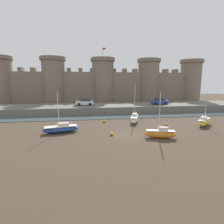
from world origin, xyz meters
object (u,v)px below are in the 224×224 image
at_px(mooring_buoy_near_shore, 104,121).
at_px(car_quay_east, 160,101).
at_px(sailboat_near_channel_right, 204,122).
at_px(sailboat_midflat_centre, 160,133).
at_px(sailboat_foreground_right, 61,129).
at_px(mooring_buoy_off_centre, 112,134).
at_px(mooring_buoy_near_channel, 166,124).
at_px(car_quay_centre_east, 85,102).
at_px(sailboat_midflat_left, 135,119).

distance_m(mooring_buoy_near_shore, car_quay_east, 18.70).
bearing_deg(sailboat_near_channel_right, sailboat_midflat_centre, -152.53).
distance_m(sailboat_foreground_right, mooring_buoy_off_centre, 7.29).
xyz_separation_m(sailboat_midflat_centre, sailboat_foreground_right, (-12.84, 4.44, -0.04)).
height_order(mooring_buoy_near_channel, mooring_buoy_off_centre, mooring_buoy_off_centre).
xyz_separation_m(mooring_buoy_near_shore, car_quay_centre_east, (-3.37, 11.77, 2.19)).
bearing_deg(sailboat_near_channel_right, mooring_buoy_off_centre, -168.97).
bearing_deg(mooring_buoy_off_centre, mooring_buoy_near_channel, 23.07).
xyz_separation_m(sailboat_near_channel_right, mooring_buoy_near_shore, (-15.93, 4.78, -0.41)).
bearing_deg(mooring_buoy_off_centre, car_quay_centre_east, 100.32).
height_order(sailboat_midflat_left, mooring_buoy_near_channel, sailboat_midflat_left).
bearing_deg(sailboat_midflat_centre, mooring_buoy_near_channel, 58.97).
bearing_deg(car_quay_east, mooring_buoy_off_centre, -128.33).
bearing_deg(sailboat_near_channel_right, mooring_buoy_near_channel, 170.18).
xyz_separation_m(mooring_buoy_near_channel, car_quay_east, (5.17, 14.64, 2.25)).
relative_size(sailboat_near_channel_right, mooring_buoy_off_centre, 10.83).
xyz_separation_m(sailboat_near_channel_right, mooring_buoy_off_centre, (-15.72, -3.06, -0.41)).
height_order(sailboat_midflat_left, mooring_buoy_near_shore, sailboat_midflat_left).
bearing_deg(mooring_buoy_near_channel, sailboat_midflat_left, 148.66).
bearing_deg(sailboat_foreground_right, mooring_buoy_near_channel, 5.78).
height_order(sailboat_midflat_centre, mooring_buoy_near_channel, sailboat_midflat_centre).
xyz_separation_m(sailboat_foreground_right, mooring_buoy_near_channel, (16.52, 1.67, -0.37)).
relative_size(mooring_buoy_near_shore, car_quay_centre_east, 0.12).
bearing_deg(mooring_buoy_near_channel, mooring_buoy_near_shore, 159.27).
distance_m(mooring_buoy_near_channel, car_quay_centre_east, 20.50).
bearing_deg(sailboat_midflat_centre, mooring_buoy_off_centre, 161.50).
height_order(sailboat_midflat_left, car_quay_east, sailboat_midflat_left).
bearing_deg(sailboat_near_channel_right, mooring_buoy_near_shore, 163.28).
xyz_separation_m(car_quay_east, car_quay_centre_east, (-18.40, 0.86, 0.00)).
bearing_deg(car_quay_centre_east, sailboat_midflat_centre, -66.16).
distance_m(sailboat_midflat_centre, mooring_buoy_near_shore, 11.64).
relative_size(sailboat_foreground_right, car_quay_centre_east, 1.37).
bearing_deg(sailboat_midflat_left, sailboat_midflat_centre, -84.22).
bearing_deg(sailboat_near_channel_right, sailboat_midflat_left, 160.17).
height_order(sailboat_near_channel_right, mooring_buoy_near_shore, sailboat_near_channel_right).
xyz_separation_m(sailboat_midflat_centre, sailboat_near_channel_right, (9.74, 5.07, 0.05)).
relative_size(sailboat_midflat_centre, mooring_buoy_off_centre, 11.49).
height_order(sailboat_midflat_left, mooring_buoy_off_centre, sailboat_midflat_left).
height_order(sailboat_foreground_right, car_quay_centre_east, sailboat_foreground_right).
relative_size(mooring_buoy_off_centre, car_quay_east, 0.12).
bearing_deg(sailboat_midflat_left, car_quay_east, 50.56).
height_order(mooring_buoy_near_channel, mooring_buoy_near_shore, mooring_buoy_near_shore).
relative_size(sailboat_foreground_right, mooring_buoy_near_shore, 11.58).
relative_size(sailboat_midflat_centre, mooring_buoy_near_channel, 15.31).
bearing_deg(mooring_buoy_off_centre, car_quay_east, 51.67).
height_order(sailboat_midflat_centre, sailboat_foreground_right, sailboat_midflat_centre).
relative_size(sailboat_midflat_left, mooring_buoy_off_centre, 13.27).
relative_size(sailboat_near_channel_right, car_quay_centre_east, 1.30).
xyz_separation_m(mooring_buoy_near_channel, car_quay_centre_east, (-13.23, 15.50, 2.25)).
bearing_deg(sailboat_midflat_centre, mooring_buoy_near_shore, 122.13).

